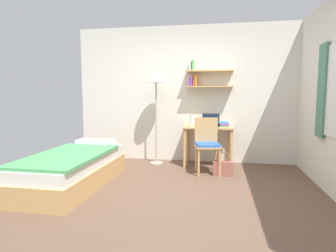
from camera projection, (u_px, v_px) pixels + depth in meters
ground_plane at (171, 196)px, 3.66m from camera, size 5.28×5.28×0.00m
wall_back at (189, 94)px, 5.49m from camera, size 4.40×0.27×2.60m
bed at (73, 169)px, 4.09m from camera, size 0.89×1.99×0.54m
desk at (208, 134)px, 5.18m from camera, size 0.90×0.56×0.73m
desk_chair at (207, 143)px, 4.70m from camera, size 0.48×0.47×0.91m
standing_lamp at (156, 82)px, 5.19m from camera, size 0.37×0.37×1.75m
laptop at (211, 123)px, 5.16m from camera, size 0.32×0.24×0.23m
water_bottle at (192, 120)px, 5.15m from camera, size 0.07×0.07×0.21m
book_stack at (224, 124)px, 5.11m from camera, size 0.19×0.24×0.09m
handbag at (223, 168)px, 4.58m from camera, size 0.32×0.12×0.39m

